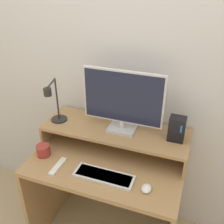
% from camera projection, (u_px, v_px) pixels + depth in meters
% --- Properties ---
extents(wall_back, '(6.00, 0.05, 2.50)m').
position_uv_depth(wall_back, '(126.00, 74.00, 1.85)').
color(wall_back, silver).
rests_on(wall_back, ground_plane).
extents(desk, '(1.03, 0.67, 0.76)m').
position_uv_depth(desk, '(108.00, 185.00, 1.91)').
color(desk, '#A87F51').
rests_on(desk, ground_plane).
extents(monitor_shelf, '(1.03, 0.35, 0.16)m').
position_uv_depth(monitor_shelf, '(115.00, 131.00, 1.85)').
color(monitor_shelf, '#A87F51').
rests_on(monitor_shelf, desk).
extents(monitor, '(0.55, 0.15, 0.44)m').
position_uv_depth(monitor, '(123.00, 100.00, 1.72)').
color(monitor, '#BCBCC1').
rests_on(monitor, monitor_shelf).
extents(desk_lamp, '(0.12, 0.24, 0.33)m').
position_uv_depth(desk_lamp, '(55.00, 106.00, 1.82)').
color(desk_lamp, black).
rests_on(desk_lamp, monitor_shelf).
extents(router_dock, '(0.11, 0.09, 0.17)m').
position_uv_depth(router_dock, '(177.00, 129.00, 1.69)').
color(router_dock, black).
rests_on(router_dock, monitor_shelf).
extents(keyboard, '(0.38, 0.13, 0.02)m').
position_uv_depth(keyboard, '(104.00, 176.00, 1.63)').
color(keyboard, silver).
rests_on(keyboard, desk).
extents(mouse, '(0.06, 0.08, 0.03)m').
position_uv_depth(mouse, '(146.00, 188.00, 1.54)').
color(mouse, white).
rests_on(mouse, desk).
extents(remote_control, '(0.04, 0.17, 0.02)m').
position_uv_depth(remote_control, '(58.00, 166.00, 1.71)').
color(remote_control, white).
rests_on(remote_control, desk).
extents(mug, '(0.09, 0.09, 0.08)m').
position_uv_depth(mug, '(43.00, 150.00, 1.81)').
color(mug, '#9E332D').
rests_on(mug, desk).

